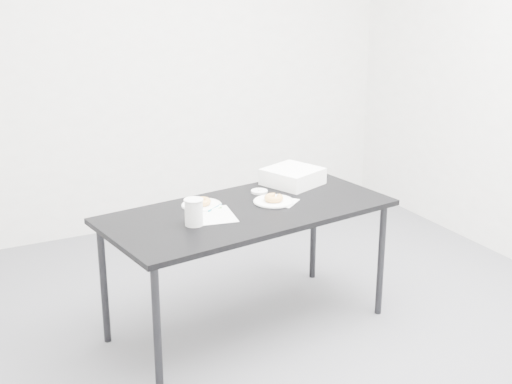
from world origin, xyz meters
name	(u,v)px	position (x,y,z in m)	size (l,w,h in m)	color
floor	(271,340)	(0.00, 0.00, 0.00)	(4.00, 4.00, 0.00)	#525157
wall_back	(143,50)	(0.00, 2.00, 1.35)	(4.00, 0.02, 2.70)	silver
table	(248,218)	(-0.05, 0.19, 0.65)	(1.64, 0.93, 0.71)	black
scorecard	(213,215)	(-0.25, 0.18, 0.71)	(0.21, 0.27, 0.00)	white
logo_patch	(217,207)	(-0.19, 0.28, 0.71)	(0.04, 0.04, 0.00)	green
pen	(215,208)	(-0.20, 0.27, 0.71)	(0.01, 0.01, 0.12)	#0C7788
napkin	(282,202)	(0.17, 0.21, 0.71)	(0.16, 0.16, 0.00)	white
plate_near	(274,201)	(0.13, 0.22, 0.71)	(0.22, 0.22, 0.01)	white
donut_near	(274,198)	(0.13, 0.22, 0.73)	(0.11, 0.11, 0.04)	#DF8B46
plate_far	(202,205)	(-0.25, 0.35, 0.71)	(0.22, 0.22, 0.01)	white
donut_far	(202,202)	(-0.25, 0.35, 0.73)	(0.10, 0.10, 0.03)	#DF8B46
coffee_cup	(194,212)	(-0.39, 0.10, 0.78)	(0.09, 0.09, 0.14)	white
cup_lid	(259,191)	(0.14, 0.41, 0.71)	(0.09, 0.09, 0.01)	white
bakery_box	(293,176)	(0.39, 0.46, 0.76)	(0.29, 0.29, 0.10)	white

